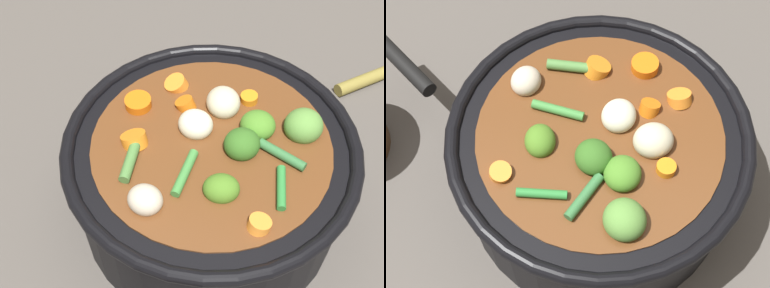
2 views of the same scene
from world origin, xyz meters
TOP-DOWN VIEW (x-y plane):
  - ground_plane at (0.00, 0.00)m, footprint 1.10×1.10m
  - cooking_pot at (0.00, -0.00)m, footprint 0.30×0.30m

SIDE VIEW (x-z plane):
  - ground_plane at x=0.00m, z-range 0.00..0.00m
  - cooking_pot at x=0.00m, z-range -0.01..0.13m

